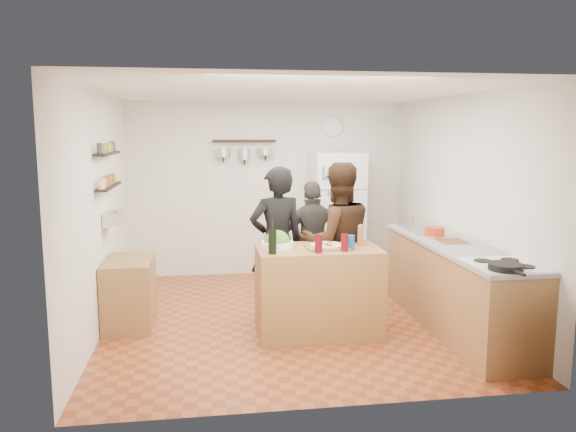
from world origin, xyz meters
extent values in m
plane|color=brown|center=(0.00, 0.00, 0.00)|extent=(4.20, 4.20, 0.00)
plane|color=white|center=(0.00, 0.00, 2.50)|extent=(4.20, 4.20, 0.00)
plane|color=silver|center=(0.00, 2.10, 1.25)|extent=(4.00, 0.00, 4.00)
plane|color=silver|center=(-2.00, 0.00, 1.25)|extent=(0.00, 4.20, 4.20)
plane|color=silver|center=(2.00, 0.00, 1.25)|extent=(0.00, 4.20, 4.20)
cube|color=olive|center=(0.22, -0.52, 0.46)|extent=(1.25, 0.72, 0.91)
cube|color=brown|center=(0.30, -0.54, 0.92)|extent=(0.42, 0.34, 0.02)
cylinder|color=beige|center=(0.30, -0.54, 0.94)|extent=(0.34, 0.34, 0.02)
cylinder|color=white|center=(-0.20, -0.47, 0.94)|extent=(0.33, 0.33, 0.07)
cylinder|color=black|center=(-0.28, -0.74, 1.03)|extent=(0.08, 0.08, 0.24)
cylinder|color=#57070F|center=(0.17, -0.76, 1.00)|extent=(0.07, 0.07, 0.18)
cylinder|color=#59070F|center=(0.44, -0.72, 1.00)|extent=(0.07, 0.07, 0.17)
cylinder|color=olive|center=(0.67, -0.47, 1.00)|extent=(0.05, 0.05, 0.18)
cylinder|color=navy|center=(0.52, -0.64, 0.98)|extent=(0.09, 0.09, 0.14)
imported|color=black|center=(-0.13, 0.07, 0.85)|extent=(0.69, 0.52, 1.71)
imported|color=black|center=(0.52, -0.09, 0.88)|extent=(0.91, 0.74, 1.75)
imported|color=#2F2D2A|center=(0.38, 0.59, 0.75)|extent=(0.89, 0.41, 1.50)
cube|color=#9E7042|center=(1.70, -0.55, 0.45)|extent=(0.63, 2.63, 0.90)
cube|color=white|center=(1.70, -1.50, 0.91)|extent=(0.60, 0.62, 0.02)
cylinder|color=black|center=(1.60, -1.71, 0.95)|extent=(0.29, 0.29, 0.06)
cube|color=silver|center=(1.70, 0.30, 0.92)|extent=(0.50, 0.80, 0.03)
cube|color=brown|center=(1.70, -0.43, 0.91)|extent=(0.30, 0.40, 0.02)
cylinder|color=red|center=(1.65, -0.08, 0.97)|extent=(0.23, 0.23, 0.09)
cube|color=white|center=(0.95, 1.75, 0.90)|extent=(0.70, 0.68, 1.80)
cylinder|color=silver|center=(0.95, 2.08, 2.15)|extent=(0.30, 0.03, 0.30)
cube|color=black|center=(-1.93, 0.20, 1.50)|extent=(0.12, 1.00, 0.02)
cube|color=black|center=(-1.93, 0.20, 1.85)|extent=(0.12, 1.00, 0.02)
cube|color=silver|center=(-1.90, 0.20, 1.15)|extent=(0.18, 0.35, 0.14)
cube|color=olive|center=(-1.74, 0.01, 0.36)|extent=(0.50, 0.80, 0.73)
cube|color=black|center=(-0.35, 2.00, 1.95)|extent=(0.90, 0.04, 0.04)
camera|label=1|loc=(-0.90, -6.02, 2.08)|focal=35.00mm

